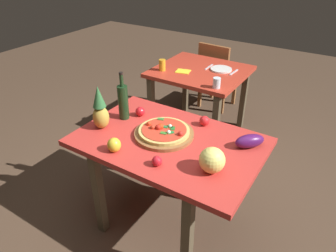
{
  "coord_description": "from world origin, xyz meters",
  "views": [
    {
      "loc": [
        0.94,
        -1.5,
        1.91
      ],
      "look_at": [
        -0.05,
        0.08,
        0.8
      ],
      "focal_mm": 33.46,
      "sensor_mm": 36.0,
      "label": 1
    }
  ],
  "objects": [
    {
      "name": "drinking_glass_juice",
      "position": [
        -0.74,
        1.05,
        0.8
      ],
      "size": [
        0.07,
        0.07,
        0.11
      ],
      "primitive_type": "cylinder",
      "color": "orange",
      "rests_on": "background_table"
    },
    {
      "name": "fork_utensil",
      "position": [
        -0.38,
        1.39,
        0.75
      ],
      "size": [
        0.02,
        0.18,
        0.01
      ],
      "primitive_type": "cube",
      "rotation": [
        0.0,
        0.0,
        0.01
      ],
      "color": "silver",
      "rests_on": "background_table"
    },
    {
      "name": "tomato_by_bottle",
      "position": [
        -0.36,
        0.16,
        0.78
      ],
      "size": [
        0.07,
        0.07,
        0.07
      ],
      "primitive_type": "sphere",
      "color": "red",
      "rests_on": "display_table"
    },
    {
      "name": "display_table",
      "position": [
        0.0,
        0.0,
        0.65
      ],
      "size": [
        1.24,
        0.82,
        0.75
      ],
      "color": "brown",
      "rests_on": "ground_plane"
    },
    {
      "name": "drinking_glass_water",
      "position": [
        -0.09,
        0.95,
        0.79
      ],
      "size": [
        0.07,
        0.07,
        0.1
      ],
      "primitive_type": "cylinder",
      "color": "silver",
      "rests_on": "background_table"
    },
    {
      "name": "dining_chair",
      "position": [
        -0.52,
        1.93,
        0.48
      ],
      "size": [
        0.43,
        0.43,
        0.85
      ],
      "rotation": [
        0.0,
        0.0,
        3.08
      ],
      "color": "brown",
      "rests_on": "ground_plane"
    },
    {
      "name": "ground_plane",
      "position": [
        0.0,
        0.0,
        0.0
      ],
      "size": [
        10.0,
        10.0,
        0.0
      ],
      "primitive_type": "plane",
      "color": "#4C3828"
    },
    {
      "name": "pizza_board",
      "position": [
        -0.05,
        0.03,
        0.76
      ],
      "size": [
        0.41,
        0.41,
        0.02
      ],
      "primitive_type": "cylinder",
      "color": "brown",
      "rests_on": "display_table"
    },
    {
      "name": "bell_pepper",
      "position": [
        -0.22,
        -0.3,
        0.79
      ],
      "size": [
        0.09,
        0.09,
        0.1
      ],
      "primitive_type": "ellipsoid",
      "color": "gold",
      "rests_on": "display_table"
    },
    {
      "name": "pizza",
      "position": [
        -0.05,
        0.03,
        0.79
      ],
      "size": [
        0.35,
        0.35,
        0.06
      ],
      "color": "#D0B65F",
      "rests_on": "pizza_board"
    },
    {
      "name": "melon",
      "position": [
        0.39,
        -0.15,
        0.82
      ],
      "size": [
        0.15,
        0.15,
        0.15
      ],
      "primitive_type": "sphere",
      "color": "#ECE16D",
      "rests_on": "display_table"
    },
    {
      "name": "napkin_folded",
      "position": [
        -0.54,
        1.14,
        0.75
      ],
      "size": [
        0.16,
        0.15,
        0.01
      ],
      "primitive_type": "cube",
      "rotation": [
        0.0,
        0.0,
        0.24
      ],
      "color": "yellow",
      "rests_on": "background_table"
    },
    {
      "name": "tomato_beside_pepper",
      "position": [
        0.12,
        0.3,
        0.78
      ],
      "size": [
        0.07,
        0.07,
        0.07
      ],
      "primitive_type": "sphere",
      "color": "red",
      "rests_on": "display_table"
    },
    {
      "name": "dinner_plate",
      "position": [
        -0.24,
        1.39,
        0.75
      ],
      "size": [
        0.22,
        0.22,
        0.02
      ],
      "primitive_type": "cylinder",
      "color": "white",
      "rests_on": "background_table"
    },
    {
      "name": "wine_bottle",
      "position": [
        -0.44,
        0.07,
        0.89
      ],
      "size": [
        0.08,
        0.08,
        0.37
      ],
      "color": "#183218",
      "rests_on": "display_table"
    },
    {
      "name": "background_table",
      "position": [
        -0.42,
        1.28,
        0.63
      ],
      "size": [
        0.92,
        0.85,
        0.75
      ],
      "color": "brown",
      "rests_on": "ground_plane"
    },
    {
      "name": "tomato_at_corner",
      "position": [
        0.09,
        -0.27,
        0.78
      ],
      "size": [
        0.06,
        0.06,
        0.06
      ],
      "primitive_type": "sphere",
      "color": "red",
      "rests_on": "display_table"
    },
    {
      "name": "pineapple_left",
      "position": [
        -0.49,
        -0.12,
        0.89
      ],
      "size": [
        0.11,
        0.11,
        0.32
      ],
      "color": "gold",
      "rests_on": "display_table"
    },
    {
      "name": "eggplant",
      "position": [
        0.49,
        0.21,
        0.79
      ],
      "size": [
        0.2,
        0.21,
        0.09
      ],
      "primitive_type": "ellipsoid",
      "rotation": [
        0.0,
        0.0,
        0.83
      ],
      "color": "#4C1757",
      "rests_on": "display_table"
    },
    {
      "name": "knife_utensil",
      "position": [
        -0.1,
        1.39,
        0.75
      ],
      "size": [
        0.03,
        0.18,
        0.01
      ],
      "primitive_type": "cube",
      "rotation": [
        0.0,
        0.0,
        -0.06
      ],
      "color": "silver",
      "rests_on": "background_table"
    }
  ]
}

